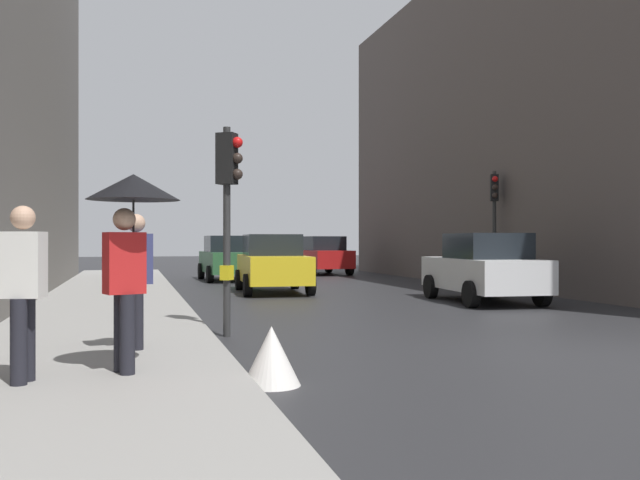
% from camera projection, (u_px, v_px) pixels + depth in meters
% --- Properties ---
extents(ground_plane, '(120.00, 120.00, 0.00)m').
position_uv_depth(ground_plane, '(609.00, 356.00, 9.29)').
color(ground_plane, '#28282B').
extents(sidewalk_kerb, '(3.40, 40.00, 0.16)m').
position_uv_depth(sidewalk_kerb, '(106.00, 317.00, 13.27)').
color(sidewalk_kerb, gray).
rests_on(sidewalk_kerb, ground).
extents(building_facade_right, '(12.00, 25.73, 11.72)m').
position_uv_depth(building_facade_right, '(630.00, 122.00, 24.60)').
color(building_facade_right, '#5B514C').
rests_on(building_facade_right, ground).
extents(traffic_light_mid_street, '(0.34, 0.45, 3.77)m').
position_uv_depth(traffic_light_mid_street, '(494.00, 208.00, 21.53)').
color(traffic_light_mid_street, '#2D2D2D').
rests_on(traffic_light_mid_street, ground).
extents(traffic_light_near_right, '(0.44, 0.38, 3.44)m').
position_uv_depth(traffic_light_near_right, '(228.00, 192.00, 11.16)').
color(traffic_light_near_right, '#2D2D2D').
rests_on(traffic_light_near_right, ground).
extents(car_yellow_taxi, '(2.23, 4.31, 1.76)m').
position_uv_depth(car_yellow_taxi, '(273.00, 263.00, 20.64)').
color(car_yellow_taxi, yellow).
rests_on(car_yellow_taxi, ground).
extents(car_red_sedan, '(2.26, 4.32, 1.76)m').
position_uv_depth(car_red_sedan, '(321.00, 255.00, 31.60)').
color(car_red_sedan, red).
rests_on(car_red_sedan, ground).
extents(car_green_estate, '(2.10, 4.24, 1.76)m').
position_uv_depth(car_green_estate, '(228.00, 258.00, 26.86)').
color(car_green_estate, '#2D6038').
rests_on(car_green_estate, ground).
extents(car_white_compact, '(2.28, 4.33, 1.76)m').
position_uv_depth(car_white_compact, '(484.00, 268.00, 17.34)').
color(car_white_compact, silver).
rests_on(car_white_compact, ground).
extents(pedestrian_with_umbrella, '(1.00, 1.00, 2.14)m').
position_uv_depth(pedestrian_with_umbrella, '(131.00, 216.00, 7.33)').
color(pedestrian_with_umbrella, black).
rests_on(pedestrian_with_umbrella, sidewalk_kerb).
extents(pedestrian_with_grey_backpack, '(0.63, 0.38, 1.77)m').
position_uv_depth(pedestrian_with_grey_backpack, '(132.00, 272.00, 8.91)').
color(pedestrian_with_grey_backpack, black).
rests_on(pedestrian_with_grey_backpack, sidewalk_kerb).
extents(pedestrian_with_black_backpack, '(0.65, 0.41, 1.77)m').
position_uv_depth(pedestrian_with_black_backpack, '(18.00, 283.00, 6.78)').
color(pedestrian_with_black_backpack, black).
rests_on(pedestrian_with_black_backpack, sidewalk_kerb).
extents(warning_sign_triangle, '(0.64, 0.64, 0.65)m').
position_uv_depth(warning_sign_triangle, '(271.00, 356.00, 7.41)').
color(warning_sign_triangle, silver).
rests_on(warning_sign_triangle, ground).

